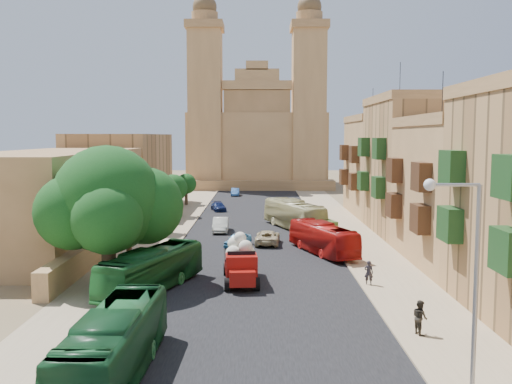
{
  "coord_description": "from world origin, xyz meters",
  "views": [
    {
      "loc": [
        0.23,
        -32.41,
        9.74
      ],
      "look_at": [
        0.0,
        26.0,
        4.0
      ],
      "focal_mm": 40.0,
      "sensor_mm": 36.0,
      "label": 1
    }
  ],
  "objects_px": {
    "bus_red_east": "(323,238)",
    "pedestrian_a": "(369,273)",
    "street_tree_c": "(174,188)",
    "car_blue_b": "(235,192)",
    "pedestrian_c": "(350,241)",
    "church": "(257,137)",
    "bus_green_south": "(115,344)",
    "car_blue_a": "(238,240)",
    "street_tree_a": "(128,218)",
    "olive_pickup": "(322,228)",
    "ficus_tree": "(109,203)",
    "bus_cream_east": "(294,215)",
    "street_tree_d": "(186,184)",
    "pedestrian_b": "(420,317)",
    "car_white_b": "(276,208)",
    "street_tree_b": "(156,202)",
    "streetlamp": "(464,261)",
    "car_cream": "(268,237)",
    "car_white_a": "(221,225)",
    "bus_green_north": "(152,269)",
    "car_dkblue": "(218,207)",
    "red_truck": "(241,261)"
  },
  "relations": [
    {
      "from": "bus_green_north",
      "to": "olive_pickup",
      "type": "bearing_deg",
      "value": 78.23
    },
    {
      "from": "church",
      "to": "red_truck",
      "type": "xyz_separation_m",
      "value": [
        -0.94,
        -73.75,
        -8.07
      ]
    },
    {
      "from": "ficus_tree",
      "to": "street_tree_d",
      "type": "xyz_separation_m",
      "value": [
        -0.58,
        43.99,
        -2.44
      ]
    },
    {
      "from": "street_tree_b",
      "to": "bus_cream_east",
      "type": "distance_m",
      "value": 14.43
    },
    {
      "from": "church",
      "to": "bus_green_south",
      "type": "height_order",
      "value": "church"
    },
    {
      "from": "olive_pickup",
      "to": "bus_green_south",
      "type": "bearing_deg",
      "value": -109.99
    },
    {
      "from": "olive_pickup",
      "to": "car_cream",
      "type": "height_order",
      "value": "olive_pickup"
    },
    {
      "from": "car_white_a",
      "to": "bus_green_south",
      "type": "bearing_deg",
      "value": -94.13
    },
    {
      "from": "bus_cream_east",
      "to": "pedestrian_c",
      "type": "relative_size",
      "value": 5.82
    },
    {
      "from": "ficus_tree",
      "to": "bus_green_south",
      "type": "bearing_deg",
      "value": -74.8
    },
    {
      "from": "church",
      "to": "street_tree_c",
      "type": "distance_m",
      "value": 44.19
    },
    {
      "from": "street_tree_c",
      "to": "car_blue_b",
      "type": "xyz_separation_m",
      "value": [
        6.45,
        24.47,
        -2.85
      ]
    },
    {
      "from": "car_blue_b",
      "to": "pedestrian_a",
      "type": "relative_size",
      "value": 2.31
    },
    {
      "from": "street_tree_c",
      "to": "pedestrian_a",
      "type": "relative_size",
      "value": 3.21
    },
    {
      "from": "bus_green_south",
      "to": "street_tree_d",
      "type": "bearing_deg",
      "value": 95.76
    },
    {
      "from": "street_tree_c",
      "to": "car_cream",
      "type": "relative_size",
      "value": 1.14
    },
    {
      "from": "streetlamp",
      "to": "bus_green_north",
      "type": "bearing_deg",
      "value": 133.62
    },
    {
      "from": "car_blue_a",
      "to": "pedestrian_a",
      "type": "bearing_deg",
      "value": -31.92
    },
    {
      "from": "street_tree_c",
      "to": "ficus_tree",
      "type": "bearing_deg",
      "value": -88.96
    },
    {
      "from": "ficus_tree",
      "to": "pedestrian_c",
      "type": "bearing_deg",
      "value": 32.29
    },
    {
      "from": "street_tree_b",
      "to": "car_cream",
      "type": "bearing_deg",
      "value": -26.77
    },
    {
      "from": "street_tree_a",
      "to": "bus_green_north",
      "type": "relative_size",
      "value": 0.51
    },
    {
      "from": "bus_green_north",
      "to": "car_white_b",
      "type": "xyz_separation_m",
      "value": [
        8.96,
        36.53,
        -0.7
      ]
    },
    {
      "from": "streetlamp",
      "to": "car_cream",
      "type": "distance_m",
      "value": 31.47
    },
    {
      "from": "bus_red_east",
      "to": "car_blue_b",
      "type": "bearing_deg",
      "value": -98.86
    },
    {
      "from": "ficus_tree",
      "to": "pedestrian_a",
      "type": "xyz_separation_m",
      "value": [
        16.92,
        0.33,
        -4.62
      ]
    },
    {
      "from": "street_tree_a",
      "to": "pedestrian_c",
      "type": "relative_size",
      "value": 2.67
    },
    {
      "from": "bus_red_east",
      "to": "street_tree_d",
      "type": "bearing_deg",
      "value": -85.24
    },
    {
      "from": "street_tree_b",
      "to": "pedestrian_b",
      "type": "height_order",
      "value": "street_tree_b"
    },
    {
      "from": "bus_green_north",
      "to": "car_white_a",
      "type": "relative_size",
      "value": 2.2
    },
    {
      "from": "street_tree_c",
      "to": "street_tree_d",
      "type": "relative_size",
      "value": 1.16
    },
    {
      "from": "street_tree_b",
      "to": "bus_green_south",
      "type": "xyz_separation_m",
      "value": [
        4.46,
        -34.28,
        -1.76
      ]
    },
    {
      "from": "street_tree_c",
      "to": "pedestrian_a",
      "type": "xyz_separation_m",
      "value": [
        17.5,
        -31.67,
        -2.65
      ]
    },
    {
      "from": "street_tree_d",
      "to": "car_white_a",
      "type": "bearing_deg",
      "value": -74.43
    },
    {
      "from": "bus_cream_east",
      "to": "car_dkblue",
      "type": "distance_m",
      "value": 17.02
    },
    {
      "from": "car_blue_b",
      "to": "pedestrian_c",
      "type": "xyz_separation_m",
      "value": [
        11.48,
        -45.51,
        0.31
      ]
    },
    {
      "from": "streetlamp",
      "to": "bus_red_east",
      "type": "xyz_separation_m",
      "value": [
        -2.12,
        26.28,
        -3.92
      ]
    },
    {
      "from": "car_dkblue",
      "to": "bus_green_north",
      "type": "bearing_deg",
      "value": -106.99
    },
    {
      "from": "car_white_a",
      "to": "pedestrian_c",
      "type": "distance_m",
      "value": 15.33
    },
    {
      "from": "pedestrian_b",
      "to": "car_white_b",
      "type": "bearing_deg",
      "value": -8.63
    },
    {
      "from": "bus_green_south",
      "to": "car_blue_b",
      "type": "bearing_deg",
      "value": 89.77
    },
    {
      "from": "street_tree_a",
      "to": "streetlamp",
      "type": "distance_m",
      "value": 29.89
    },
    {
      "from": "bus_red_east",
      "to": "pedestrian_a",
      "type": "distance_m",
      "value": 10.14
    },
    {
      "from": "streetlamp",
      "to": "pedestrian_b",
      "type": "height_order",
      "value": "streetlamp"
    },
    {
      "from": "street_tree_b",
      "to": "church",
      "type": "bearing_deg",
      "value": 79.62
    },
    {
      "from": "street_tree_a",
      "to": "olive_pickup",
      "type": "distance_m",
      "value": 19.88
    },
    {
      "from": "church",
      "to": "street_tree_b",
      "type": "height_order",
      "value": "church"
    },
    {
      "from": "ficus_tree",
      "to": "pedestrian_b",
      "type": "distance_m",
      "value": 20.35
    },
    {
      "from": "car_blue_b",
      "to": "red_truck",
      "type": "bearing_deg",
      "value": -87.67
    },
    {
      "from": "car_dkblue",
      "to": "pedestrian_b",
      "type": "height_order",
      "value": "pedestrian_b"
    }
  ]
}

